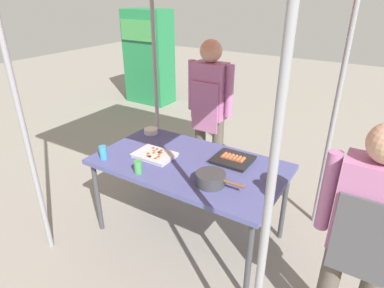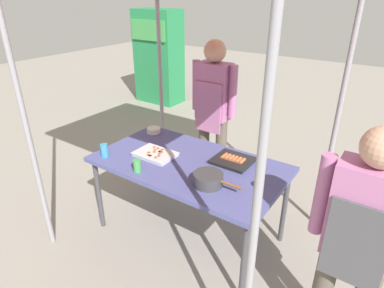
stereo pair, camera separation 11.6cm
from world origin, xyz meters
name	(u,v)px [view 1 (the left image)]	position (x,y,z in m)	size (l,w,h in m)	color
ground_plane	(189,232)	(0.00, 0.00, 0.00)	(18.00, 18.00, 0.00)	gray
stall_table	(189,168)	(0.00, 0.00, 0.70)	(1.60, 0.90, 0.75)	#4C518C
tray_grilled_sausages	(233,159)	(0.31, 0.21, 0.77)	(0.32, 0.29, 0.05)	black
tray_meat_skewers	(155,155)	(-0.31, -0.07, 0.77)	(0.35, 0.25, 0.04)	silver
cooking_wok	(211,178)	(0.32, -0.20, 0.80)	(0.38, 0.22, 0.09)	#38383A
condiment_bowl	(151,131)	(-0.65, 0.31, 0.78)	(0.14, 0.14, 0.05)	silver
drink_cup_near_edge	(138,167)	(-0.25, -0.36, 0.80)	(0.06, 0.06, 0.10)	#3F994C
drink_cup_by_wok	(103,152)	(-0.65, -0.33, 0.81)	(0.06, 0.06, 0.12)	#338CBF
vendor_woman	(210,105)	(-0.27, 0.84, 0.97)	(0.52, 0.23, 1.63)	#595147
customer_nearby	(365,231)	(1.36, -0.36, 0.89)	(0.52, 0.22, 1.51)	#595147
neighbor_stall_left	(149,57)	(-2.78, 2.94, 0.87)	(0.87, 0.54, 1.74)	#237F47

